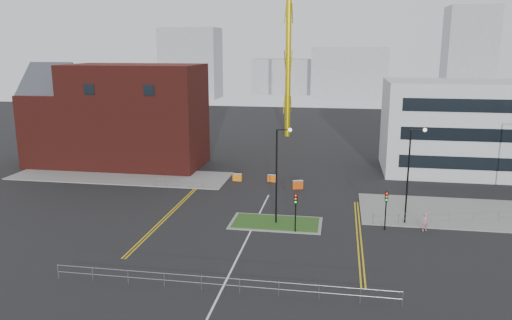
{
  "coord_description": "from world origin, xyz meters",
  "views": [
    {
      "loc": [
        7.6,
        -36.3,
        16.38
      ],
      "look_at": [
        -0.72,
        12.71,
        5.0
      ],
      "focal_mm": 35.0,
      "sensor_mm": 36.0,
      "label": 1
    }
  ],
  "objects": [
    {
      "name": "grass_island",
      "position": [
        2.0,
        8.0,
        0.06
      ],
      "size": [
        8.0,
        4.0,
        0.12
      ],
      "primitive_type": "cube",
      "color": "#224517",
      "rests_on": "ground"
    },
    {
      "name": "yellow_right_a",
      "position": [
        9.5,
        6.0,
        0.01
      ],
      "size": [
        0.12,
        20.0,
        0.01
      ],
      "primitive_type": "cube",
      "color": "gold",
      "rests_on": "ground"
    },
    {
      "name": "ground",
      "position": [
        0.0,
        0.0,
        0.0
      ],
      "size": [
        200.0,
        200.0,
        0.0
      ],
      "primitive_type": "plane",
      "color": "black",
      "rests_on": "ground"
    },
    {
      "name": "skyline_a",
      "position": [
        -40.0,
        120.0,
        11.0
      ],
      "size": [
        18.0,
        12.0,
        22.0
      ],
      "primitive_type": "cube",
      "color": "gray",
      "rests_on": "ground"
    },
    {
      "name": "streetlamp_island",
      "position": [
        2.22,
        8.0,
        5.41
      ],
      "size": [
        1.46,
        0.36,
        9.18
      ],
      "color": "black",
      "rests_on": "ground"
    },
    {
      "name": "skyline_b",
      "position": [
        10.0,
        130.0,
        8.0
      ],
      "size": [
        24.0,
        12.0,
        16.0
      ],
      "primitive_type": "cube",
      "color": "gray",
      "rests_on": "ground"
    },
    {
      "name": "skyline_c",
      "position": [
        45.0,
        125.0,
        14.0
      ],
      "size": [
        14.0,
        12.0,
        28.0
      ],
      "primitive_type": "cube",
      "color": "gray",
      "rests_on": "ground"
    },
    {
      "name": "yellow_right_b",
      "position": [
        9.8,
        6.0,
        0.01
      ],
      "size": [
        0.12,
        20.0,
        0.01
      ],
      "primitive_type": "cube",
      "color": "gold",
      "rests_on": "ground"
    },
    {
      "name": "yellow_left_a",
      "position": [
        -9.0,
        10.0,
        0.01
      ],
      "size": [
        0.12,
        24.0,
        0.01
      ],
      "primitive_type": "cube",
      "color": "gold",
      "rests_on": "ground"
    },
    {
      "name": "traffic_light_island",
      "position": [
        4.0,
        5.98,
        2.57
      ],
      "size": [
        0.28,
        0.33,
        3.65
      ],
      "color": "black",
      "rests_on": "ground"
    },
    {
      "name": "railing_right",
      "position": [
        20.5,
        11.5,
        0.78
      ],
      "size": [
        19.05,
        5.05,
        1.1
      ],
      "color": "gray",
      "rests_on": "ground"
    },
    {
      "name": "yellow_left_b",
      "position": [
        -8.7,
        10.0,
        0.01
      ],
      "size": [
        0.12,
        24.0,
        0.01
      ],
      "primitive_type": "cube",
      "color": "gold",
      "rests_on": "ground"
    },
    {
      "name": "skyline_d",
      "position": [
        -8.0,
        140.0,
        6.0
      ],
      "size": [
        30.0,
        12.0,
        12.0
      ],
      "primitive_type": "cube",
      "color": "gray",
      "rests_on": "ground"
    },
    {
      "name": "traffic_light_right",
      "position": [
        12.0,
        7.98,
        2.57
      ],
      "size": [
        0.28,
        0.33,
        3.65
      ],
      "color": "black",
      "rests_on": "ground"
    },
    {
      "name": "barrier_left",
      "position": [
        -4.71,
        22.34,
        0.51
      ],
      "size": [
        1.12,
        0.4,
        0.93
      ],
      "color": "orange",
      "rests_on": "ground"
    },
    {
      "name": "office_block",
      "position": [
        26.01,
        31.97,
        6.0
      ],
      "size": [
        25.0,
        12.2,
        12.0
      ],
      "color": "silver",
      "rests_on": "ground"
    },
    {
      "name": "railing_front",
      "position": [
        0.0,
        -6.0,
        0.78
      ],
      "size": [
        24.05,
        0.05,
        1.1
      ],
      "color": "gray",
      "rests_on": "ground"
    },
    {
      "name": "centre_line",
      "position": [
        0.0,
        2.0,
        0.01
      ],
      "size": [
        0.15,
        30.0,
        0.01
      ],
      "primitive_type": "cube",
      "color": "silver",
      "rests_on": "ground"
    },
    {
      "name": "pavement_right",
      "position": [
        22.0,
        14.0,
        0.06
      ],
      "size": [
        24.0,
        10.0,
        0.12
      ],
      "primitive_type": "cube",
      "color": "slate",
      "rests_on": "ground"
    },
    {
      "name": "barrier_mid",
      "position": [
        3.0,
        20.06,
        0.55
      ],
      "size": [
        1.28,
        0.78,
        1.02
      ],
      "color": "#C3450A",
      "rests_on": "ground"
    },
    {
      "name": "barrier_right",
      "position": [
        -0.4,
        22.66,
        0.48
      ],
      "size": [
        1.09,
        0.47,
        0.89
      ],
      "color": "orange",
      "rests_on": "ground"
    },
    {
      "name": "pavement_left",
      "position": [
        -20.0,
        22.0,
        0.06
      ],
      "size": [
        28.0,
        8.0,
        0.12
      ],
      "primitive_type": "cube",
      "color": "slate",
      "rests_on": "ground"
    },
    {
      "name": "railing_left",
      "position": [
        -11.0,
        18.0,
        0.74
      ],
      "size": [
        6.05,
        0.05,
        1.1
      ],
      "color": "gray",
      "rests_on": "ground"
    },
    {
      "name": "pedestrian",
      "position": [
        15.57,
        8.38,
        0.83
      ],
      "size": [
        0.72,
        0.65,
        1.66
      ],
      "primitive_type": "imported",
      "rotation": [
        0.0,
        0.0,
        0.52
      ],
      "color": "#BB797C",
      "rests_on": "ground"
    },
    {
      "name": "streetlamp_right_near",
      "position": [
        14.22,
        10.0,
        5.41
      ],
      "size": [
        1.46,
        0.36,
        9.18
      ],
      "color": "black",
      "rests_on": "ground"
    },
    {
      "name": "island_kerb",
      "position": [
        2.0,
        8.0,
        0.04
      ],
      "size": [
        8.6,
        4.6,
        0.08
      ],
      "primitive_type": "cube",
      "color": "slate",
      "rests_on": "ground"
    },
    {
      "name": "brick_building",
      "position": [
        -22.97,
        28.0,
        6.85
      ],
      "size": [
        24.2,
        10.07,
        14.24
      ],
      "color": "#4F1813",
      "rests_on": "ground"
    }
  ]
}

